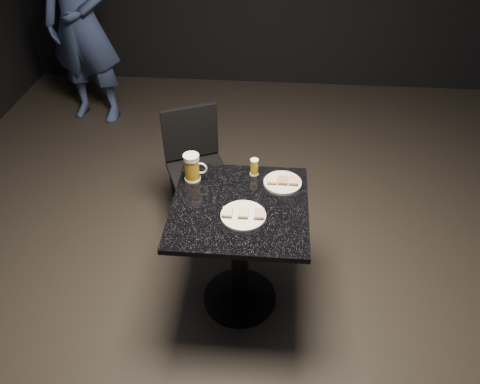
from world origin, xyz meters
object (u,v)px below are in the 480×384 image
(beer_tumbler, at_px, (254,167))
(patron, at_px, (81,22))
(plate_large, at_px, (243,216))
(plate_small, at_px, (283,183))
(beer_mug, at_px, (192,167))
(table, at_px, (240,239))
(chair, at_px, (196,163))

(beer_tumbler, bearing_deg, patron, 131.07)
(plate_large, height_order, patron, patron)
(plate_small, height_order, patron, patron)
(beer_tumbler, bearing_deg, beer_mug, -167.57)
(plate_small, xyz_separation_m, table, (-0.22, -0.20, -0.25))
(beer_mug, bearing_deg, table, -36.09)
(beer_mug, height_order, beer_tumbler, beer_mug)
(patron, bearing_deg, beer_mug, -48.73)
(patron, height_order, table, patron)
(plate_small, xyz_separation_m, beer_mug, (-0.49, 0.00, 0.07))
(table, distance_m, beer_tumbler, 0.40)
(beer_mug, distance_m, chair, 0.61)
(plate_large, bearing_deg, beer_tumbler, 84.73)
(plate_large, relative_size, patron, 0.12)
(plate_large, xyz_separation_m, chair, (-0.38, 0.79, -0.26))
(patron, bearing_deg, plate_large, -46.86)
(plate_small, xyz_separation_m, patron, (-1.77, 1.93, 0.15))
(patron, distance_m, table, 2.67)
(beer_tumbler, height_order, chair, chair)
(patron, xyz_separation_m, beer_tumbler, (1.62, -1.86, -0.11))
(plate_small, height_order, beer_tumbler, beer_tumbler)
(patron, relative_size, table, 2.42)
(table, bearing_deg, beer_mug, 143.91)
(plate_small, distance_m, chair, 0.80)
(beer_tumbler, bearing_deg, plate_large, -95.27)
(plate_small, relative_size, beer_mug, 1.29)
(table, distance_m, beer_mug, 0.47)
(plate_large, relative_size, beer_tumbler, 2.30)
(patron, bearing_deg, plate_small, -39.85)
(plate_small, height_order, chair, chair)
(plate_small, relative_size, chair, 0.24)
(patron, bearing_deg, table, -46.20)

